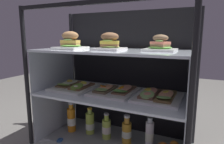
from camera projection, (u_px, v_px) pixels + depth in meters
case_frame at (121, 72)px, 1.55m from camera, size 1.11×0.56×1.03m
riser_lower_tier at (112, 120)px, 1.45m from camera, size 1.05×0.50×0.37m
shelf_lower_glass at (112, 94)px, 1.42m from camera, size 1.07×0.51×0.01m
riser_upper_tier at (112, 73)px, 1.39m from camera, size 1.05×0.50×0.30m
shelf_upper_glass at (112, 51)px, 1.36m from camera, size 1.07×0.51×0.01m
plated_roll_sandwich_far_left at (70, 43)px, 1.43m from camera, size 0.20×0.20×0.13m
plated_roll_sandwich_near_left_corner at (110, 43)px, 1.34m from camera, size 0.19×0.19×0.12m
plated_roll_sandwich_far_right at (160, 45)px, 1.27m from camera, size 0.20×0.20×0.10m
open_sandwich_tray_mid_left at (75, 86)px, 1.55m from camera, size 0.29×0.34×0.06m
open_sandwich_tray_far_right at (114, 90)px, 1.43m from camera, size 0.29×0.34×0.06m
open_sandwich_tray_right_of_center at (158, 96)px, 1.29m from camera, size 0.29×0.34×0.06m
juice_bottle_front_middle at (71, 119)px, 1.66m from camera, size 0.07×0.07×0.25m
juice_bottle_near_post at (90, 123)px, 1.62m from camera, size 0.07×0.07×0.22m
juice_bottle_front_right_end at (106, 128)px, 1.54m from camera, size 0.07×0.07×0.20m
juice_bottle_back_right at (127, 132)px, 1.47m from camera, size 0.07×0.07×0.22m
juice_bottle_tucked_behind at (149, 135)px, 1.40m from camera, size 0.06×0.06×0.25m
kitchen_scissors at (57, 140)px, 1.52m from camera, size 0.19×0.12×0.01m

